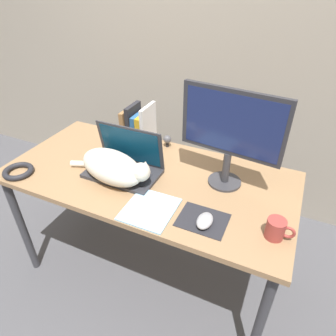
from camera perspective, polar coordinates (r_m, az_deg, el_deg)
The scene contains 13 objects.
ground_plane at distance 1.91m, azimuth -8.57°, elevation -25.87°, with size 12.00×12.00×0.00m, color #4C4C51.
wall_back at distance 2.17m, azimuth 8.40°, elevation 24.68°, with size 8.00×0.05×2.60m.
desk at distance 1.60m, azimuth -3.80°, elevation -3.31°, with size 1.50×0.72×0.75m.
laptop at distance 1.56m, azimuth -8.21°, elevation 0.64°, with size 0.37×0.23×0.24m.
cat at distance 1.50m, azimuth -10.37°, elevation 0.19°, with size 0.49×0.28×0.15m.
external_monitor at distance 1.37m, azimuth 11.92°, elevation 6.92°, with size 0.48×0.16×0.48m.
mousepad at distance 1.30m, azimuth 6.62°, elevation -9.81°, with size 0.21×0.17×0.00m.
computer_mouse at distance 1.27m, azimuth 7.01°, elevation -9.94°, with size 0.07×0.10×0.04m.
book_row at distance 1.77m, azimuth -5.63°, elevation 7.63°, with size 0.16×0.17×0.26m.
cable_coil at distance 1.74m, azimuth -26.63°, elevation -0.55°, with size 0.15×0.15×0.03m.
notepad at distance 1.34m, azimuth -3.51°, elevation -7.83°, with size 0.22×0.24×0.01m.
webcam at distance 1.77m, azimuth -0.13°, elevation 5.41°, with size 0.05×0.05×0.07m.
mug at distance 1.27m, azimuth 19.92°, elevation -10.86°, with size 0.11×0.08×0.09m.
Camera 1 is at (0.62, -0.74, 1.65)m, focal length 32.00 mm.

